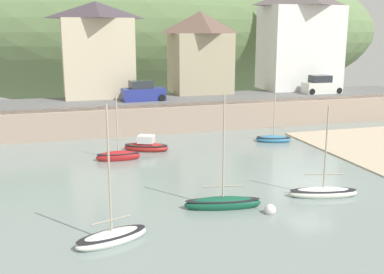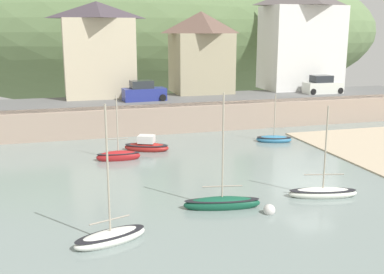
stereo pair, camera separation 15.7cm
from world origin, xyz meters
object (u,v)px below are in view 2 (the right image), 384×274
at_px(church_with_spire, 299,17).
at_px(parked_car_by_wall, 323,86).
at_px(sailboat_white_hull, 118,156).
at_px(parked_car_near_slipway, 144,92).
at_px(sailboat_far_left, 274,139).
at_px(motorboat_with_cabin, 111,237).
at_px(waterfront_building_left, 98,49).
at_px(sailboat_blue_trim, 147,146).
at_px(waterfront_building_right, 301,38).
at_px(dinghy_open_wooden, 222,203).
at_px(rowboat_small_beached, 323,192).
at_px(mooring_buoy, 269,210).
at_px(waterfront_building_centre, 201,52).

xyz_separation_m(church_with_spire, parked_car_by_wall, (-1.37, -8.50, -7.45)).
height_order(sailboat_white_hull, parked_car_near_slipway, sailboat_white_hull).
distance_m(church_with_spire, sailboat_far_left, 24.37).
relative_size(sailboat_white_hull, motorboat_with_cabin, 0.78).
distance_m(waterfront_building_left, sailboat_blue_trim, 16.15).
height_order(church_with_spire, parked_car_near_slipway, church_with_spire).
xyz_separation_m(waterfront_building_right, sailboat_far_left, (-10.18, -14.55, -8.02)).
distance_m(waterfront_building_left, dinghy_open_wooden, 28.47).
distance_m(waterfront_building_right, church_with_spire, 4.97).
height_order(rowboat_small_beached, parked_car_near_slipway, rowboat_small_beached).
xyz_separation_m(waterfront_building_left, sailboat_far_left, (12.84, -14.55, -6.98)).
xyz_separation_m(dinghy_open_wooden, mooring_buoy, (2.03, -1.37, -0.11)).
bearing_deg(sailboat_white_hull, waterfront_building_centre, 59.30).
relative_size(waterfront_building_centre, sailboat_far_left, 2.10).
xyz_separation_m(motorboat_with_cabin, parked_car_near_slipway, (6.13, 25.30, 2.94)).
bearing_deg(waterfront_building_left, church_with_spire, 9.19).
bearing_deg(mooring_buoy, parked_car_by_wall, 53.92).
relative_size(parked_car_by_wall, mooring_buoy, 6.80).
xyz_separation_m(waterfront_building_left, motorboat_with_cabin, (-2.34, -29.80, -6.95)).
bearing_deg(dinghy_open_wooden, sailboat_far_left, 64.99).
height_order(waterfront_building_right, dinghy_open_wooden, waterfront_building_right).
distance_m(waterfront_building_left, rowboat_small_beached, 29.77).
height_order(waterfront_building_centre, motorboat_with_cabin, waterfront_building_centre).
bearing_deg(parked_car_by_wall, sailboat_far_left, -136.02).
distance_m(sailboat_white_hull, mooring_buoy, 13.54).
bearing_deg(parked_car_by_wall, motorboat_with_cabin, -135.15).
height_order(church_with_spire, sailboat_far_left, church_with_spire).
distance_m(waterfront_building_left, waterfront_building_centre, 10.97).
relative_size(church_with_spire, parked_car_by_wall, 3.89).
bearing_deg(waterfront_building_centre, parked_car_near_slipway, -147.91).
distance_m(waterfront_building_right, mooring_buoy, 34.51).
bearing_deg(motorboat_with_cabin, dinghy_open_wooden, 3.45).
distance_m(church_with_spire, mooring_buoy, 39.28).
bearing_deg(parked_car_near_slipway, waterfront_building_centre, 28.08).
bearing_deg(church_with_spire, sailboat_blue_trim, -140.77).
xyz_separation_m(dinghy_open_wooden, sailboat_blue_trim, (-1.54, 12.91, 0.04)).
bearing_deg(dinghy_open_wooden, mooring_buoy, -23.35).
bearing_deg(mooring_buoy, church_with_spire, 59.83).
bearing_deg(mooring_buoy, motorboat_with_cabin, -172.42).
xyz_separation_m(sailboat_white_hull, parked_car_by_wall, (23.66, 12.09, 2.90)).
bearing_deg(mooring_buoy, dinghy_open_wooden, 146.09).
xyz_separation_m(church_with_spire, mooring_buoy, (-19.03, -32.73, -10.47)).
bearing_deg(rowboat_small_beached, parked_car_near_slipway, 117.87).
bearing_deg(church_with_spire, parked_car_by_wall, -99.18).
bearing_deg(mooring_buoy, sailboat_far_left, 63.29).
distance_m(sailboat_far_left, parked_car_near_slipway, 13.84).
relative_size(waterfront_building_left, dinghy_open_wooden, 1.53).
relative_size(church_with_spire, mooring_buoy, 26.45).
height_order(sailboat_white_hull, mooring_buoy, sailboat_white_hull).
distance_m(sailboat_white_hull, parked_car_near_slipway, 13.10).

